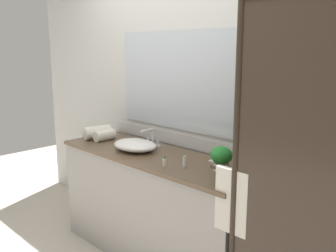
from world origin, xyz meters
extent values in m
cube|color=silver|center=(0.00, 0.34, 1.30)|extent=(4.40, 0.05, 2.60)
cube|color=silver|center=(0.00, 0.32, 0.96)|extent=(1.80, 0.01, 0.11)
cube|color=silver|center=(0.00, 0.31, 1.46)|extent=(1.47, 0.01, 0.82)
cube|color=#9E9993|center=(0.00, 0.01, 0.43)|extent=(1.80, 0.56, 0.87)
cube|color=brown|center=(0.00, 0.00, 0.89)|extent=(1.80, 0.58, 0.03)
cylinder|color=#2D2319|center=(0.95, -0.27, 1.00)|extent=(0.04, 0.04, 2.00)
cube|color=#382B21|center=(1.45, -0.27, 1.00)|extent=(0.96, 0.01, 1.96)
cube|color=#382B21|center=(0.95, 0.02, 1.00)|extent=(0.01, 0.57, 1.96)
cylinder|color=#2D2319|center=(0.93, -0.26, 1.03)|extent=(0.32, 0.02, 0.02)
cube|color=silver|center=(0.93, -0.26, 0.86)|extent=(0.22, 0.04, 0.39)
ellipsoid|color=white|center=(-0.20, -0.03, 0.94)|extent=(0.40, 0.31, 0.09)
cube|color=silver|center=(-0.20, 0.17, 0.91)|extent=(0.17, 0.04, 0.02)
cylinder|color=silver|center=(-0.20, 0.17, 0.98)|extent=(0.02, 0.02, 0.13)
cylinder|color=silver|center=(-0.20, 0.10, 1.05)|extent=(0.02, 0.13, 0.02)
cylinder|color=silver|center=(-0.26, 0.17, 0.94)|extent=(0.02, 0.02, 0.04)
cylinder|color=silver|center=(-0.14, 0.17, 0.94)|extent=(0.02, 0.02, 0.04)
cylinder|color=beige|center=(0.62, 0.04, 0.93)|extent=(0.11, 0.11, 0.06)
ellipsoid|color=#288433|center=(0.62, 0.04, 1.01)|extent=(0.15, 0.15, 0.12)
cube|color=silver|center=(0.49, 0.17, 0.91)|extent=(0.10, 0.07, 0.01)
ellipsoid|color=silver|center=(0.49, 0.17, 0.92)|extent=(0.07, 0.04, 0.02)
cylinder|color=white|center=(0.39, -0.08, 0.93)|extent=(0.03, 0.03, 0.07)
cylinder|color=#B7B2A8|center=(0.39, -0.08, 0.97)|extent=(0.02, 0.02, 0.01)
cylinder|color=silver|center=(0.29, -0.18, 0.93)|extent=(0.03, 0.03, 0.06)
cylinder|color=#2D6638|center=(0.29, -0.18, 0.97)|extent=(0.02, 0.02, 0.02)
cylinder|color=silver|center=(-0.76, -0.02, 0.96)|extent=(0.16, 0.27, 0.12)
cylinder|color=silver|center=(-0.65, -0.02, 0.95)|extent=(0.10, 0.20, 0.10)
camera|label=1|loc=(2.07, -1.94, 1.72)|focal=39.56mm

